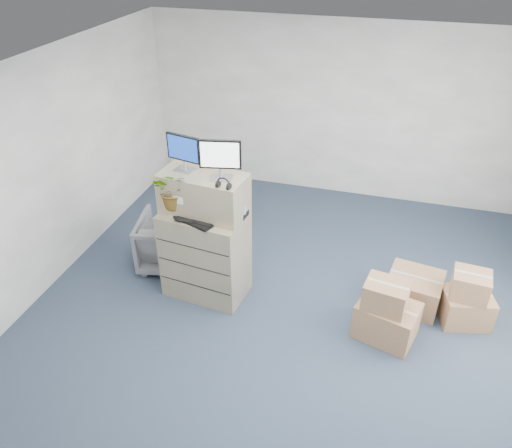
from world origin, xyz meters
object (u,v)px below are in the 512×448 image
object	(u,v)px
monitor_right	(220,157)
potted_plant	(175,194)
water_bottle	(214,203)
office_chair	(170,239)
monitor_left	(184,151)
filing_cabinet_lower	(205,254)
keyboard	(195,220)

from	to	relation	value
monitor_right	potted_plant	distance (m)	0.72
water_bottle	office_chair	size ratio (longest dim) A/B	0.37
monitor_left	water_bottle	size ratio (longest dim) A/B	1.43
filing_cabinet_lower	water_bottle	xyz separation A→B (m)	(0.13, 0.04, 0.72)
potted_plant	office_chair	bearing A→B (deg)	128.08
monitor_left	potted_plant	xyz separation A→B (m)	(-0.08, -0.16, -0.47)
keyboard	potted_plant	xyz separation A→B (m)	(-0.27, 0.10, 0.24)
monitor_left	potted_plant	distance (m)	0.50
water_bottle	office_chair	distance (m)	1.24
filing_cabinet_lower	monitor_right	world-z (taller)	monitor_right
monitor_left	office_chair	xyz separation A→B (m)	(-0.45, 0.31, -1.46)
office_chair	potted_plant	bearing A→B (deg)	116.89
office_chair	keyboard	bearing A→B (deg)	126.98
monitor_left	keyboard	distance (m)	0.78
water_bottle	office_chair	xyz separation A→B (m)	(-0.79, 0.36, -0.88)
keyboard	water_bottle	size ratio (longest dim) A/B	1.65
keyboard	monitor_left	bearing A→B (deg)	146.57
filing_cabinet_lower	monitor_left	xyz separation A→B (m)	(-0.22, 0.10, 1.29)
monitor_right	potted_plant	world-z (taller)	monitor_right
monitor_right	office_chair	size ratio (longest dim) A/B	0.57
filing_cabinet_lower	monitor_left	world-z (taller)	monitor_left
filing_cabinet_lower	office_chair	world-z (taller)	filing_cabinet_lower
monitor_right	water_bottle	xyz separation A→B (m)	(-0.11, 0.03, -0.59)
filing_cabinet_lower	keyboard	bearing A→B (deg)	-92.58
monitor_right	office_chair	bearing A→B (deg)	145.17
keyboard	water_bottle	xyz separation A→B (m)	(0.15, 0.21, 0.14)
potted_plant	office_chair	world-z (taller)	potted_plant
monitor_right	keyboard	distance (m)	0.79
monitor_left	potted_plant	world-z (taller)	monitor_left
office_chair	monitor_left	bearing A→B (deg)	134.38
water_bottle	potted_plant	size ratio (longest dim) A/B	0.57
potted_plant	filing_cabinet_lower	bearing A→B (deg)	13.26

